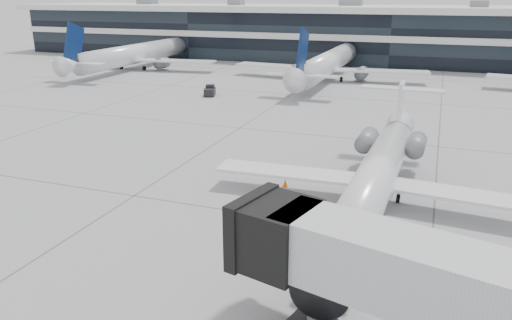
% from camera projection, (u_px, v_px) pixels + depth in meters
% --- Properties ---
extents(ground, '(220.00, 220.00, 0.00)m').
position_uv_depth(ground, '(268.00, 217.00, 31.98)').
color(ground, '#98989A').
rests_on(ground, ground).
extents(terminal, '(170.00, 22.00, 10.00)m').
position_uv_depth(terminal, '(396.00, 37.00, 103.41)').
color(terminal, black).
rests_on(terminal, ground).
extents(bg_jet_left, '(32.00, 40.00, 9.60)m').
position_uv_depth(bg_jet_left, '(139.00, 68.00, 95.66)').
color(bg_jet_left, white).
rests_on(bg_jet_left, ground).
extents(bg_jet_center, '(32.00, 40.00, 9.60)m').
position_uv_depth(bg_jet_center, '(329.00, 79.00, 83.57)').
color(bg_jet_center, white).
rests_on(bg_jet_center, ground).
extents(regional_jet, '(22.75, 28.33, 6.55)m').
position_uv_depth(regional_jet, '(377.00, 174.00, 32.98)').
color(regional_jet, white).
rests_on(regional_jet, ground).
extents(jet_bridge, '(17.51, 7.42, 5.68)m').
position_uv_depth(jet_bridge, '(490.00, 299.00, 16.20)').
color(jet_bridge, silver).
rests_on(jet_bridge, ground).
extents(traffic_cone, '(0.45, 0.45, 0.58)m').
position_uv_depth(traffic_cone, '(285.00, 183.00, 36.86)').
color(traffic_cone, orange).
rests_on(traffic_cone, ground).
extents(far_tug, '(2.02, 2.65, 1.49)m').
position_uv_depth(far_tug, '(210.00, 91.00, 69.67)').
color(far_tug, black).
rests_on(far_tug, ground).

